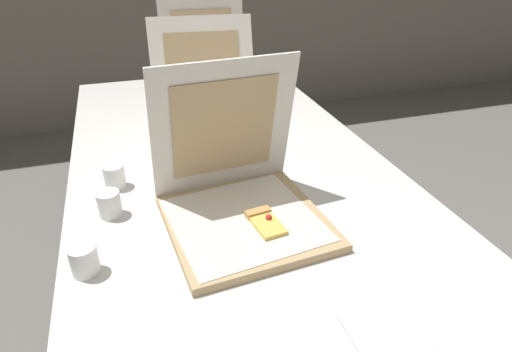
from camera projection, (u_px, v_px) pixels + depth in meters
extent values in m
cube|color=silver|center=(235.00, 174.00, 1.34)|extent=(0.97, 2.06, 0.03)
cylinder|color=#38383D|center=(109.00, 161.00, 2.21)|extent=(0.04, 0.04, 0.70)
cylinder|color=#38383D|center=(263.00, 140.00, 2.43)|extent=(0.04, 0.04, 0.70)
cube|color=tan|center=(246.00, 223.00, 1.08)|extent=(0.40, 0.40, 0.02)
cube|color=silver|center=(244.00, 219.00, 1.07)|extent=(0.38, 0.38, 0.00)
cube|color=silver|center=(224.00, 128.00, 1.10)|extent=(0.38, 0.11, 0.37)
cube|color=tan|center=(225.00, 128.00, 1.10)|extent=(0.27, 0.08, 0.26)
cube|color=#EAC156|center=(267.00, 225.00, 1.04)|extent=(0.07, 0.11, 0.01)
cube|color=tan|center=(258.00, 213.00, 1.08)|extent=(0.07, 0.03, 0.02)
sphere|color=red|center=(270.00, 217.00, 1.05)|extent=(0.02, 0.02, 0.02)
cube|color=tan|center=(214.00, 144.00, 1.47)|extent=(0.41, 0.41, 0.02)
cube|color=silver|center=(212.00, 142.00, 1.46)|extent=(0.37, 0.37, 0.00)
cube|color=silver|center=(204.00, 69.00, 1.59)|extent=(0.39, 0.17, 0.36)
cube|color=tan|center=(204.00, 70.00, 1.58)|extent=(0.28, 0.12, 0.26)
cube|color=tan|center=(216.00, 98.00, 1.87)|extent=(0.38, 0.38, 0.02)
cube|color=silver|center=(215.00, 95.00, 1.87)|extent=(0.31, 0.31, 0.00)
cube|color=silver|center=(203.00, 41.00, 1.95)|extent=(0.37, 0.04, 0.37)
cube|color=tan|center=(203.00, 41.00, 1.94)|extent=(0.27, 0.03, 0.27)
cylinder|color=white|center=(211.00, 87.00, 1.88)|extent=(0.03, 0.03, 0.00)
cylinder|color=white|center=(213.00, 90.00, 1.89)|extent=(0.01, 0.00, 0.03)
cylinder|color=white|center=(209.00, 89.00, 1.89)|extent=(0.01, 0.00, 0.03)
cylinder|color=white|center=(210.00, 90.00, 1.88)|extent=(0.01, 0.00, 0.03)
cylinder|color=white|center=(109.00, 204.00, 1.11)|extent=(0.06, 0.06, 0.07)
cylinder|color=white|center=(84.00, 260.00, 0.92)|extent=(0.06, 0.06, 0.07)
cylinder|color=white|center=(115.00, 176.00, 1.23)|extent=(0.06, 0.06, 0.07)
cube|color=white|center=(399.00, 339.00, 0.78)|extent=(0.17, 0.17, 0.00)
cube|color=white|center=(385.00, 331.00, 0.79)|extent=(0.14, 0.14, 0.00)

